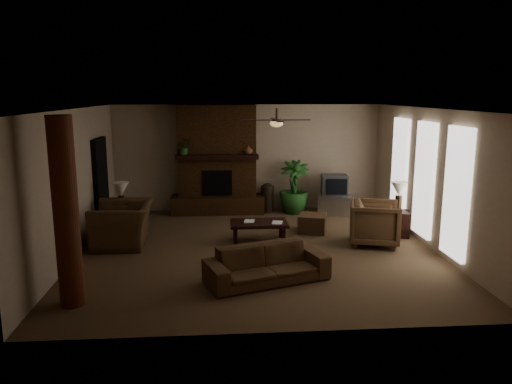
{
  "coord_description": "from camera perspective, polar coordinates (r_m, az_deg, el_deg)",
  "views": [
    {
      "loc": [
        -0.74,
        -9.42,
        3.1
      ],
      "look_at": [
        0.0,
        0.4,
        1.1
      ],
      "focal_mm": 34.42,
      "sensor_mm": 36.0,
      "label": 1
    }
  ],
  "objects": [
    {
      "name": "lamp_right",
      "position": [
        11.1,
        16.29,
        0.11
      ],
      "size": [
        0.44,
        0.44,
        0.65
      ],
      "color": "#312215",
      "rests_on": "side_table_right"
    },
    {
      "name": "tv_stand",
      "position": [
        12.89,
        9.26,
        -1.44
      ],
      "size": [
        0.98,
        0.8,
        0.5
      ],
      "primitive_type": "cube",
      "rotation": [
        0.0,
        0.0,
        -0.41
      ],
      "color": "silver",
      "rests_on": "ground"
    },
    {
      "name": "book_a",
      "position": [
        10.3,
        -1.38,
        -2.72
      ],
      "size": [
        0.22,
        0.06,
        0.29
      ],
      "primitive_type": "imported",
      "rotation": [
        0.0,
        0.0,
        -0.14
      ],
      "color": "#999999",
      "rests_on": "coffee_table"
    },
    {
      "name": "mantel_plant",
      "position": [
        12.53,
        -8.33,
        5.05
      ],
      "size": [
        0.43,
        0.47,
        0.33
      ],
      "primitive_type": "imported",
      "rotation": [
        0.0,
        0.0,
        0.15
      ],
      "color": "#295B24",
      "rests_on": "fireplace"
    },
    {
      "name": "book_b",
      "position": [
        10.21,
        1.88,
        -2.85
      ],
      "size": [
        0.21,
        0.07,
        0.29
      ],
      "primitive_type": "imported",
      "rotation": [
        0.0,
        0.0,
        -0.22
      ],
      "color": "#999999",
      "rests_on": "coffee_table"
    },
    {
      "name": "tv",
      "position": [
        12.82,
        9.08,
        0.82
      ],
      "size": [
        0.69,
        0.58,
        0.52
      ],
      "color": "#37373A",
      "rests_on": "tv_stand"
    },
    {
      "name": "armchair_left",
      "position": [
        10.47,
        -15.25,
        -2.86
      ],
      "size": [
        0.89,
        1.35,
        1.16
      ],
      "primitive_type": "imported",
      "rotation": [
        0.0,
        0.0,
        -1.55
      ],
      "color": "#503822",
      "rests_on": "ground"
    },
    {
      "name": "side_table_left",
      "position": [
        11.15,
        -15.5,
        -3.62
      ],
      "size": [
        0.64,
        0.64,
        0.55
      ],
      "primitive_type": "cube",
      "rotation": [
        0.0,
        0.0,
        -0.34
      ],
      "color": "black",
      "rests_on": "ground"
    },
    {
      "name": "fireplace",
      "position": [
        12.8,
        -4.53,
        2.7
      ],
      "size": [
        2.4,
        0.7,
        2.8
      ],
      "color": "#4A2C13",
      "rests_on": "ground"
    },
    {
      "name": "side_table_right",
      "position": [
        11.25,
        16.1,
        -3.52
      ],
      "size": [
        0.62,
        0.62,
        0.55
      ],
      "primitive_type": "cube",
      "rotation": [
        0.0,
        0.0,
        -0.28
      ],
      "color": "black",
      "rests_on": "ground"
    },
    {
      "name": "armchair_right",
      "position": [
        10.43,
        13.66,
        -3.3
      ],
      "size": [
        1.12,
        1.17,
        1.0
      ],
      "primitive_type": "imported",
      "rotation": [
        0.0,
        0.0,
        1.31
      ],
      "color": "#503822",
      "rests_on": "ground"
    },
    {
      "name": "doorway",
      "position": [
        11.73,
        -17.55,
        0.87
      ],
      "size": [
        0.1,
        1.0,
        2.1
      ],
      "primitive_type": "cube",
      "color": "black",
      "rests_on": "ground"
    },
    {
      "name": "floor_vase",
      "position": [
        12.92,
        1.33,
        -0.45
      ],
      "size": [
        0.34,
        0.34,
        0.77
      ],
      "color": "black",
      "rests_on": "ground"
    },
    {
      "name": "room_shell",
      "position": [
        9.61,
        0.18,
        1.28
      ],
      "size": [
        7.0,
        7.0,
        7.0
      ],
      "color": "brown",
      "rests_on": "ground"
    },
    {
      "name": "log_column",
      "position": [
        7.56,
        -21.21,
        -2.33
      ],
      "size": [
        0.36,
        0.36,
        2.8
      ],
      "primitive_type": "cylinder",
      "color": "#5E2A17",
      "rests_on": "ground"
    },
    {
      "name": "mantel_vase",
      "position": [
        12.52,
        -0.89,
        4.92
      ],
      "size": [
        0.23,
        0.24,
        0.22
      ],
      "primitive_type": "imported",
      "rotation": [
        0.0,
        0.0,
        -0.07
      ],
      "color": "brown",
      "rests_on": "fireplace"
    },
    {
      "name": "coffee_table",
      "position": [
        10.35,
        0.32,
        -3.8
      ],
      "size": [
        1.2,
        0.7,
        0.43
      ],
      "color": "black",
      "rests_on": "ground"
    },
    {
      "name": "ottoman",
      "position": [
        11.18,
        6.56,
        -3.63
      ],
      "size": [
        0.75,
        0.75,
        0.4
      ],
      "primitive_type": "cube",
      "rotation": [
        0.0,
        0.0,
        -0.29
      ],
      "color": "#503822",
      "rests_on": "ground"
    },
    {
      "name": "ceiling_fan",
      "position": [
        9.81,
        2.4,
        8.13
      ],
      "size": [
        1.35,
        1.35,
        0.37
      ],
      "color": "#312215",
      "rests_on": "ceiling"
    },
    {
      "name": "sofa",
      "position": [
        8.22,
        1.28,
        -7.74
      ],
      "size": [
        2.12,
        1.23,
        0.8
      ],
      "primitive_type": "imported",
      "rotation": [
        0.0,
        0.0,
        0.33
      ],
      "color": "#503822",
      "rests_on": "ground"
    },
    {
      "name": "lamp_left",
      "position": [
        11.03,
        -15.43,
        0.09
      ],
      "size": [
        0.44,
        0.44,
        0.65
      ],
      "color": "#312215",
      "rests_on": "side_table_left"
    },
    {
      "name": "floor_plant",
      "position": [
        12.87,
        4.43,
        -0.74
      ],
      "size": [
        0.84,
        1.41,
        0.77
      ],
      "primitive_type": "imported",
      "rotation": [
        0.0,
        0.0,
        -0.05
      ],
      "color": "#295B24",
      "rests_on": "ground"
    },
    {
      "name": "windows",
      "position": [
        10.64,
        18.95,
        1.38
      ],
      "size": [
        0.08,
        3.65,
        2.35
      ],
      "color": "white",
      "rests_on": "ground"
    }
  ]
}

